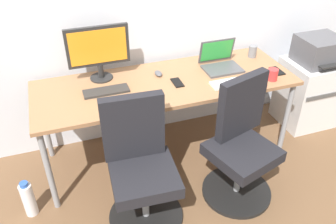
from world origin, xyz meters
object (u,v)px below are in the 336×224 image
Objects in this scene: side_cabinet at (308,92)px; printer at (320,50)px; water_bottle_on_floor at (28,199)px; desktop_monitor at (98,49)px; open_laptop at (220,61)px; office_chair_left at (141,169)px; coffee_mug at (273,75)px; office_chair_right at (241,146)px.

side_cabinet is 0.45m from printer.
desktop_monitor reaches higher than water_bottle_on_floor.
side_cabinet is 1.08m from open_laptop.
open_laptop is (-0.97, 0.05, 0.02)m from printer.
office_chair_left is 1.99m from printer.
water_bottle_on_floor is at bearing -172.42° from side_cabinet.
desktop_monitor is 5.22× the size of coffee_mug.
coffee_mug is (1.18, 0.32, 0.36)m from office_chair_left.
office_chair_right is 10.22× the size of coffee_mug.
office_chair_right is 3.03× the size of water_bottle_on_floor.
office_chair_right reaches higher than printer.
open_laptop reaches higher than office_chair_right.
desktop_monitor is at bearing 137.45° from office_chair_right.
desktop_monitor is at bearing 37.67° from water_bottle_on_floor.
side_cabinet is at bearing 22.71° from coffee_mug.
coffee_mug reaches higher than water_bottle_on_floor.
water_bottle_on_floor is 0.65× the size of desktop_monitor.
side_cabinet is 1.64× the size of printer.
printer is at bearing -90.00° from side_cabinet.
desktop_monitor reaches higher than office_chair_left.
desktop_monitor is (-1.95, 0.18, 0.66)m from side_cabinet.
desktop_monitor is (-1.95, 0.18, 0.21)m from printer.
desktop_monitor is (-0.86, 0.79, 0.57)m from office_chair_right.
office_chair_right is 1.43× the size of side_cabinet.
office_chair_right is at bearing -100.30° from open_laptop.
printer is (0.00, -0.00, 0.45)m from side_cabinet.
office_chair_left is 1.96× the size of desktop_monitor.
printer reaches higher than coffee_mug.
open_laptop is (1.67, 0.40, 0.65)m from water_bottle_on_floor.
open_laptop is at bearing -7.70° from desktop_monitor.
office_chair_right is at bearing -150.98° from printer.
printer is at bearing 18.00° from office_chair_left.
office_chair_right is at bearing -42.55° from desktop_monitor.
desktop_monitor is at bearing 159.98° from coffee_mug.
coffee_mug is (-0.68, -0.28, 0.01)m from printer.
open_laptop is at bearing 131.79° from coffee_mug.
printer is 1.29× the size of open_laptop.
desktop_monitor is at bearing 172.30° from open_laptop.
office_chair_left is 3.03× the size of water_bottle_on_floor.
office_chair_right is 1.30m from printer.
open_laptop reaches higher than printer.
side_cabinet is 2.67m from water_bottle_on_floor.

